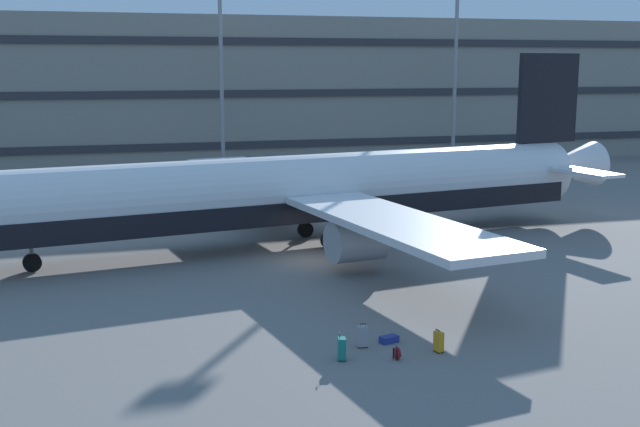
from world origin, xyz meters
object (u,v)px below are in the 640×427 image
object	(u,v)px
suitcase_large	(389,339)
backpack_upright	(397,353)
suitcase_scuffed	(362,336)
airliner	(300,192)
suitcase_orange	(439,341)
suitcase_teal	(342,348)

from	to	relation	value
suitcase_large	backpack_upright	bearing A→B (deg)	-101.29
backpack_upright	suitcase_scuffed	bearing A→B (deg)	117.32
airliner	suitcase_large	distance (m)	17.07
suitcase_orange	backpack_upright	xyz separation A→B (m)	(-1.68, -0.28, -0.17)
suitcase_scuffed	suitcase_teal	xyz separation A→B (m)	(-1.10, -1.01, 0.00)
suitcase_large	suitcase_teal	distance (m)	2.55
suitcase_teal	backpack_upright	xyz separation A→B (m)	(1.87, -0.48, -0.20)
suitcase_orange	suitcase_teal	world-z (taller)	suitcase_teal
suitcase_orange	suitcase_large	bearing A→B (deg)	133.13
airliner	suitcase_scuffed	world-z (taller)	airliner
airliner	suitcase_orange	size ratio (longest dim) A/B	50.29
suitcase_teal	suitcase_large	bearing A→B (deg)	29.05
suitcase_large	suitcase_orange	bearing A→B (deg)	-46.87
suitcase_orange	suitcase_teal	bearing A→B (deg)	176.78
suitcase_large	suitcase_scuffed	size ratio (longest dim) A/B	0.82
airliner	suitcase_scuffed	distance (m)	17.34
suitcase_large	suitcase_orange	size ratio (longest dim) A/B	0.89
airliner	backpack_upright	distance (m)	18.77
suitcase_large	suitcase_teal	size ratio (longest dim) A/B	0.76
suitcase_scuffed	suitcase_teal	distance (m)	1.49
suitcase_large	backpack_upright	xyz separation A→B (m)	(-0.34, -1.72, 0.10)
suitcase_scuffed	backpack_upright	xyz separation A→B (m)	(0.77, -1.49, -0.20)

